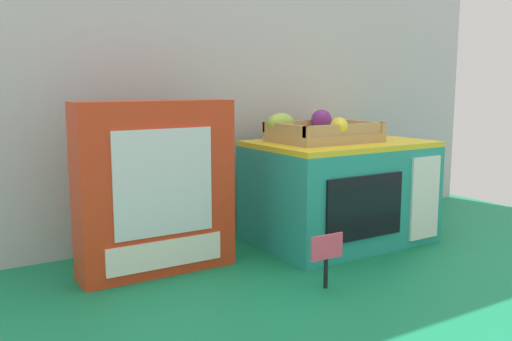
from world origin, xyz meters
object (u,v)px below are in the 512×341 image
at_px(food_groups_crate, 319,132).
at_px(cookie_set_box, 156,188).
at_px(loose_toy_apple, 421,208).
at_px(toy_microwave, 339,191).
at_px(price_sign, 327,253).

relative_size(food_groups_crate, cookie_set_box, 0.70).
bearing_deg(loose_toy_apple, toy_microwave, -173.13).
height_order(toy_microwave, loose_toy_apple, toy_microwave).
bearing_deg(toy_microwave, loose_toy_apple, 6.87).
bearing_deg(price_sign, toy_microwave, 45.69).
xyz_separation_m(cookie_set_box, loose_toy_apple, (0.77, 0.02, -0.14)).
distance_m(toy_microwave, cookie_set_box, 0.45).
distance_m(food_groups_crate, cookie_set_box, 0.41).
bearing_deg(price_sign, loose_toy_apple, 26.00).
bearing_deg(toy_microwave, food_groups_crate, 151.29).
distance_m(price_sign, loose_toy_apple, 0.61).
height_order(food_groups_crate, cookie_set_box, cookie_set_box).
xyz_separation_m(food_groups_crate, price_sign, (-0.18, -0.25, -0.19)).
bearing_deg(food_groups_crate, cookie_set_box, -179.14).
distance_m(food_groups_crate, price_sign, 0.36).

